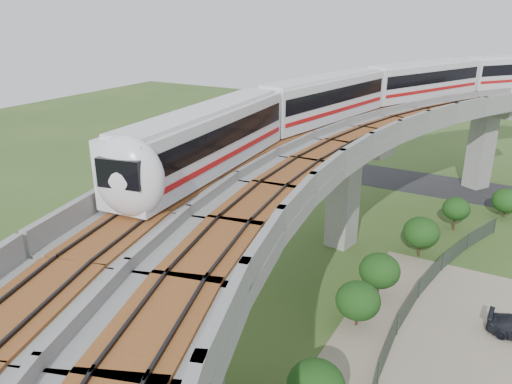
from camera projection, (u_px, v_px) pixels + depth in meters
ground at (275, 299)px, 34.92m from camera, size 160.00×160.00×0.00m
asphalt_road at (391, 178)px, 59.41m from camera, size 60.00×8.00×0.03m
viaduct at (334, 186)px, 29.99m from camera, size 19.58×73.98×11.40m
metro_train at (395, 92)px, 43.07m from camera, size 21.12×58.78×3.64m
fence at (419, 331)px, 30.17m from camera, size 3.87×38.73×1.50m
tree_0 at (507, 201)px, 47.82m from camera, size 2.72×2.72×2.89m
tree_1 at (456, 209)px, 44.99m from camera, size 2.44×2.44×3.12m
tree_2 at (421, 232)px, 40.18m from camera, size 2.92×2.92×3.36m
tree_3 at (380, 271)px, 34.46m from camera, size 2.84×2.84×3.27m
tree_4 at (358, 301)px, 31.36m from camera, size 2.84×2.84×3.05m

